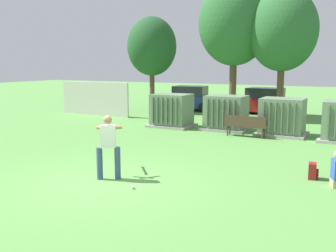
{
  "coord_description": "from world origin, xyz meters",
  "views": [
    {
      "loc": [
        5.98,
        -7.92,
        3.09
      ],
      "look_at": [
        -0.07,
        3.5,
        1.0
      ],
      "focal_mm": 41.26,
      "sensor_mm": 36.0,
      "label": 1
    }
  ],
  "objects_px": {
    "park_bench": "(245,125)",
    "batter": "(108,143)",
    "transformer_mid_east": "(282,117)",
    "transformer_mid_west": "(226,113)",
    "backpack": "(313,171)",
    "parked_car_left_of_center": "(263,102)",
    "parked_car_leftmost": "(189,99)",
    "sports_ball": "(133,187)",
    "transformer_west": "(172,111)"
  },
  "relations": [
    {
      "from": "park_bench",
      "to": "batter",
      "type": "relative_size",
      "value": 1.04
    },
    {
      "from": "transformer_mid_east",
      "to": "batter",
      "type": "height_order",
      "value": "batter"
    },
    {
      "from": "transformer_mid_west",
      "to": "backpack",
      "type": "distance_m",
      "value": 7.95
    },
    {
      "from": "transformer_mid_west",
      "to": "batter",
      "type": "relative_size",
      "value": 1.21
    },
    {
      "from": "transformer_mid_east",
      "to": "parked_car_left_of_center",
      "type": "relative_size",
      "value": 0.49
    },
    {
      "from": "batter",
      "to": "parked_car_leftmost",
      "type": "distance_m",
      "value": 15.99
    },
    {
      "from": "sports_ball",
      "to": "parked_car_left_of_center",
      "type": "distance_m",
      "value": 16.14
    },
    {
      "from": "parked_car_leftmost",
      "to": "backpack",
      "type": "bearing_deg",
      "value": -52.95
    },
    {
      "from": "backpack",
      "to": "transformer_mid_west",
      "type": "bearing_deg",
      "value": 126.61
    },
    {
      "from": "park_bench",
      "to": "sports_ball",
      "type": "relative_size",
      "value": 20.06
    },
    {
      "from": "transformer_mid_east",
      "to": "parked_car_leftmost",
      "type": "bearing_deg",
      "value": 138.95
    },
    {
      "from": "transformer_west",
      "to": "backpack",
      "type": "bearing_deg",
      "value": -38.99
    },
    {
      "from": "transformer_mid_west",
      "to": "batter",
      "type": "bearing_deg",
      "value": -91.19
    },
    {
      "from": "transformer_west",
      "to": "parked_car_left_of_center",
      "type": "height_order",
      "value": "same"
    },
    {
      "from": "transformer_west",
      "to": "sports_ball",
      "type": "relative_size",
      "value": 23.33
    },
    {
      "from": "sports_ball",
      "to": "backpack",
      "type": "bearing_deg",
      "value": 37.99
    },
    {
      "from": "park_bench",
      "to": "parked_car_left_of_center",
      "type": "relative_size",
      "value": 0.42
    },
    {
      "from": "transformer_west",
      "to": "parked_car_left_of_center",
      "type": "bearing_deg",
      "value": 68.97
    },
    {
      "from": "parked_car_leftmost",
      "to": "transformer_west",
      "type": "bearing_deg",
      "value": -71.91
    },
    {
      "from": "transformer_mid_west",
      "to": "batter",
      "type": "height_order",
      "value": "batter"
    },
    {
      "from": "transformer_mid_west",
      "to": "backpack",
      "type": "xyz_separation_m",
      "value": [
        4.73,
        -6.36,
        -0.57
      ]
    },
    {
      "from": "transformer_mid_east",
      "to": "parked_car_leftmost",
      "type": "distance_m",
      "value": 9.96
    },
    {
      "from": "transformer_mid_west",
      "to": "batter",
      "type": "xyz_separation_m",
      "value": [
        -0.18,
        -8.91,
        0.19
      ]
    },
    {
      "from": "transformer_mid_west",
      "to": "parked_car_left_of_center",
      "type": "height_order",
      "value": "same"
    },
    {
      "from": "backpack",
      "to": "parked_car_leftmost",
      "type": "bearing_deg",
      "value": 127.05
    },
    {
      "from": "sports_ball",
      "to": "backpack",
      "type": "relative_size",
      "value": 0.2
    },
    {
      "from": "transformer_mid_east",
      "to": "backpack",
      "type": "xyz_separation_m",
      "value": [
        2.11,
        -6.2,
        -0.57
      ]
    },
    {
      "from": "parked_car_leftmost",
      "to": "transformer_mid_east",
      "type": "bearing_deg",
      "value": -41.05
    },
    {
      "from": "batter",
      "to": "sports_ball",
      "type": "bearing_deg",
      "value": -23.13
    },
    {
      "from": "transformer_mid_east",
      "to": "batter",
      "type": "xyz_separation_m",
      "value": [
        -2.81,
        -8.74,
        0.19
      ]
    },
    {
      "from": "transformer_west",
      "to": "sports_ball",
      "type": "xyz_separation_m",
      "value": [
        3.57,
        -9.0,
        -0.74
      ]
    },
    {
      "from": "transformer_west",
      "to": "backpack",
      "type": "height_order",
      "value": "transformer_west"
    },
    {
      "from": "transformer_mid_west",
      "to": "sports_ball",
      "type": "distance_m",
      "value": 9.44
    },
    {
      "from": "transformer_mid_east",
      "to": "park_bench",
      "type": "xyz_separation_m",
      "value": [
        -1.3,
        -1.12,
        -0.25
      ]
    },
    {
      "from": "transformer_west",
      "to": "park_bench",
      "type": "relative_size",
      "value": 1.16
    },
    {
      "from": "transformer_west",
      "to": "backpack",
      "type": "relative_size",
      "value": 4.77
    },
    {
      "from": "backpack",
      "to": "parked_car_leftmost",
      "type": "distance_m",
      "value": 15.97
    },
    {
      "from": "parked_car_leftmost",
      "to": "park_bench",
      "type": "bearing_deg",
      "value": -50.99
    },
    {
      "from": "park_bench",
      "to": "sports_ball",
      "type": "bearing_deg",
      "value": -93.11
    },
    {
      "from": "park_bench",
      "to": "sports_ball",
      "type": "height_order",
      "value": "park_bench"
    },
    {
      "from": "parked_car_leftmost",
      "to": "parked_car_left_of_center",
      "type": "bearing_deg",
      "value": 4.25
    },
    {
      "from": "sports_ball",
      "to": "transformer_mid_west",
      "type": "bearing_deg",
      "value": 95.4
    },
    {
      "from": "park_bench",
      "to": "backpack",
      "type": "relative_size",
      "value": 4.1
    },
    {
      "from": "park_bench",
      "to": "sports_ball",
      "type": "xyz_separation_m",
      "value": [
        -0.44,
        -8.07,
        -0.49
      ]
    },
    {
      "from": "backpack",
      "to": "park_bench",
      "type": "bearing_deg",
      "value": 123.88
    },
    {
      "from": "parked_car_leftmost",
      "to": "batter",
      "type": "bearing_deg",
      "value": -72.9
    },
    {
      "from": "transformer_west",
      "to": "park_bench",
      "type": "xyz_separation_m",
      "value": [
        4.01,
        -0.93,
        -0.25
      ]
    },
    {
      "from": "transformer_west",
      "to": "batter",
      "type": "xyz_separation_m",
      "value": [
        2.5,
        -8.55,
        0.19
      ]
    },
    {
      "from": "transformer_mid_west",
      "to": "batter",
      "type": "distance_m",
      "value": 8.91
    },
    {
      "from": "park_bench",
      "to": "backpack",
      "type": "xyz_separation_m",
      "value": [
        3.4,
        -5.07,
        -0.32
      ]
    }
  ]
}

